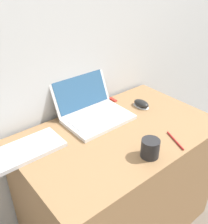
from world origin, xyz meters
name	(u,v)px	position (x,y,z in m)	size (l,w,h in m)	color
wall_back	(74,12)	(0.00, 0.68, 1.25)	(7.00, 0.04, 2.50)	silver
desk	(118,182)	(0.00, 0.32, 0.36)	(1.03, 0.64, 0.71)	#936D47
laptop	(92,110)	(-0.02, 0.52, 0.76)	(0.35, 0.32, 0.21)	silver
drink_cup	(150,148)	(-0.02, 0.09, 0.76)	(0.08, 0.08, 0.09)	#232326
computer_mouse	(141,104)	(0.28, 0.43, 0.73)	(0.07, 0.11, 0.04)	white
external_keyboard	(24,151)	(-0.45, 0.47, 0.72)	(0.36, 0.17, 0.02)	silver
usb_stick	(113,100)	(0.20, 0.60, 0.72)	(0.02, 0.06, 0.01)	#B2261E
pen	(175,141)	(0.15, 0.09, 0.72)	(0.06, 0.14, 0.01)	#A51E1E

